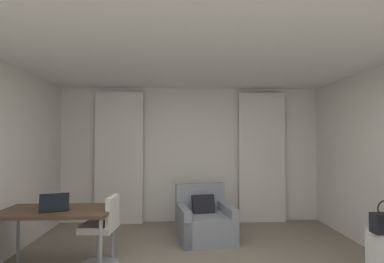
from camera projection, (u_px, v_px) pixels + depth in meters
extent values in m
cube|color=silver|center=(191.00, 154.00, 5.61)|extent=(5.12, 0.06, 2.60)
cube|color=white|center=(204.00, 26.00, 2.62)|extent=(5.12, 6.12, 0.06)
cube|color=silver|center=(119.00, 157.00, 5.42)|extent=(0.90, 0.06, 2.50)
cube|color=silver|center=(262.00, 157.00, 5.54)|extent=(0.90, 0.06, 2.50)
cube|color=gray|center=(205.00, 227.00, 4.51)|extent=(0.96, 0.93, 0.40)
cube|color=gray|center=(200.00, 196.00, 4.85)|extent=(0.85, 0.28, 0.44)
cube|color=gray|center=(227.00, 221.00, 4.59)|extent=(0.25, 0.81, 0.54)
cube|color=gray|center=(183.00, 224.00, 4.44)|extent=(0.25, 0.81, 0.54)
cube|color=black|center=(203.00, 206.00, 4.64)|extent=(0.39, 0.26, 0.37)
cube|color=#4C3828|center=(57.00, 211.00, 3.46)|extent=(1.32, 0.67, 0.04)
cylinder|color=#99999E|center=(18.00, 235.00, 3.71)|extent=(0.04, 0.04, 0.69)
cylinder|color=#99999E|center=(113.00, 233.00, 3.76)|extent=(0.04, 0.04, 0.69)
cylinder|color=#99999E|center=(101.00, 250.00, 3.19)|extent=(0.04, 0.04, 0.69)
cylinder|color=gray|center=(99.00, 249.00, 3.54)|extent=(0.06, 0.06, 0.46)
cube|color=silver|center=(99.00, 227.00, 3.54)|extent=(0.44, 0.44, 0.08)
cube|color=silver|center=(113.00, 210.00, 3.54)|extent=(0.09, 0.36, 0.34)
cube|color=#2D2D33|center=(55.00, 209.00, 3.43)|extent=(0.37, 0.30, 0.02)
cube|color=black|center=(54.00, 202.00, 3.33)|extent=(0.32, 0.14, 0.20)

